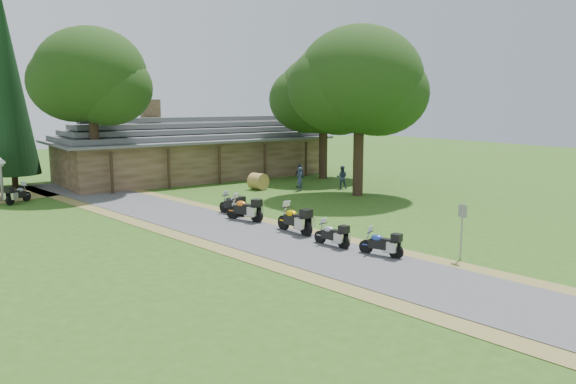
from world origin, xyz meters
TOP-DOWN VIEW (x-y plane):
  - ground at (0.00, 0.00)m, footprint 120.00×120.00m
  - driveway at (-0.50, 4.00)m, footprint 51.95×51.95m
  - lodge at (6.00, 24.00)m, footprint 21.40×9.40m
  - motorcycle_row_a at (1.74, -1.68)m, footprint 1.06×1.75m
  - motorcycle_row_b at (1.14, 0.62)m, footprint 0.81×1.72m
  - motorcycle_row_c at (1.26, 3.46)m, footprint 0.82×2.11m
  - motorcycle_row_d at (0.75, 7.12)m, footprint 1.32×2.10m
  - motorcycle_row_e at (1.05, 8.90)m, footprint 0.90×1.87m
  - motorcycle_carport_b at (-7.72, 19.36)m, footprint 1.72×1.57m
  - person_a at (8.88, 13.43)m, footprint 0.65×0.57m
  - person_b at (11.93, 12.57)m, footprint 0.66×0.64m
  - person_c at (9.72, 14.58)m, footprint 0.41×0.56m
  - hay_bale at (6.88, 15.55)m, footprint 1.34×1.27m
  - sign_post at (3.89, -3.81)m, footprint 0.40×0.07m
  - oak_lodge_left at (-2.55, 21.05)m, footprint 7.27×7.27m
  - oak_lodge_right at (14.17, 17.47)m, footprint 7.24×7.24m
  - oak_driveway at (10.86, 9.74)m, footprint 8.01×8.01m
  - cedar_near at (-6.74, 26.29)m, footprint 3.60×3.60m

SIDE VIEW (x-z plane):
  - ground at x=0.00m, z-range 0.00..0.00m
  - driveway at x=-0.50m, z-range 0.00..0.00m
  - motorcycle_row_b at x=1.14m, z-range 0.00..1.13m
  - motorcycle_row_a at x=1.74m, z-range 0.00..1.14m
  - hay_bale at x=6.88m, z-range 0.00..1.14m
  - motorcycle_carport_b at x=-7.72m, z-range 0.00..1.21m
  - motorcycle_row_e at x=1.05m, z-range 0.00..1.23m
  - motorcycle_row_d at x=0.75m, z-range 0.00..1.37m
  - motorcycle_row_c at x=1.26m, z-range 0.00..1.42m
  - person_b at x=11.93m, z-range 0.00..1.88m
  - person_a at x=8.88m, z-range 0.00..1.92m
  - person_c at x=9.72m, z-range 0.00..1.97m
  - sign_post at x=3.89m, z-range 0.00..2.20m
  - lodge at x=6.00m, z-range 0.00..4.90m
  - oak_lodge_right at x=14.17m, z-range 0.00..10.68m
  - oak_driveway at x=10.86m, z-range 0.00..11.95m
  - oak_lodge_left at x=-2.55m, z-range 0.00..12.59m
  - cedar_near at x=-6.74m, z-range 0.00..13.36m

